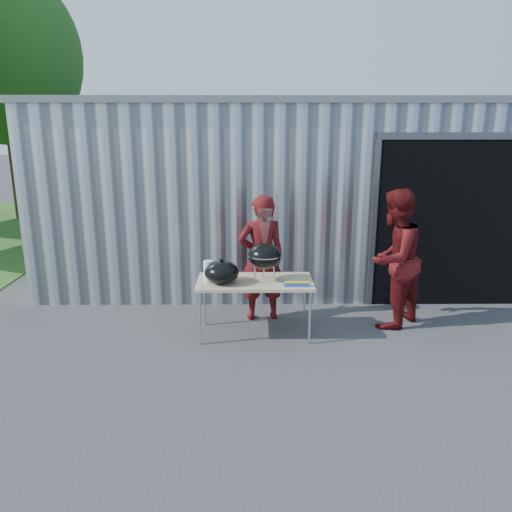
{
  "coord_description": "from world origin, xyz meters",
  "views": [
    {
      "loc": [
        0.22,
        -5.6,
        2.73
      ],
      "look_at": [
        0.29,
        0.68,
        1.05
      ],
      "focal_mm": 35.0,
      "sensor_mm": 36.0,
      "label": 1
    }
  ],
  "objects_px": {
    "kettle_grill": "(265,250)",
    "person_bystander": "(394,259)",
    "folding_table": "(255,283)",
    "person_cook": "(261,258)"
  },
  "relations": [
    {
      "from": "kettle_grill",
      "to": "person_bystander",
      "type": "bearing_deg",
      "value": 10.88
    },
    {
      "from": "person_cook",
      "to": "kettle_grill",
      "type": "bearing_deg",
      "value": 83.96
    },
    {
      "from": "person_cook",
      "to": "person_bystander",
      "type": "distance_m",
      "value": 1.81
    },
    {
      "from": "folding_table",
      "to": "kettle_grill",
      "type": "height_order",
      "value": "kettle_grill"
    },
    {
      "from": "folding_table",
      "to": "person_cook",
      "type": "xyz_separation_m",
      "value": [
        0.1,
        0.58,
        0.19
      ]
    },
    {
      "from": "folding_table",
      "to": "kettle_grill",
      "type": "xyz_separation_m",
      "value": [
        0.13,
        -0.03,
        0.46
      ]
    },
    {
      "from": "kettle_grill",
      "to": "person_bystander",
      "type": "distance_m",
      "value": 1.81
    },
    {
      "from": "folding_table",
      "to": "kettle_grill",
      "type": "distance_m",
      "value": 0.48
    },
    {
      "from": "folding_table",
      "to": "person_bystander",
      "type": "xyz_separation_m",
      "value": [
        1.89,
        0.31,
        0.24
      ]
    },
    {
      "from": "kettle_grill",
      "to": "person_cook",
      "type": "xyz_separation_m",
      "value": [
        -0.03,
        0.6,
        -0.27
      ]
    }
  ]
}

